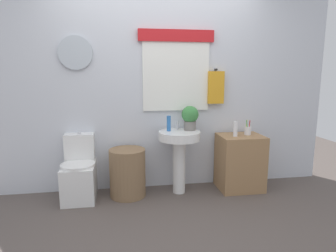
# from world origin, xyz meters

# --- Properties ---
(ground_plane) EXTENTS (8.00, 8.00, 0.00)m
(ground_plane) POSITION_xyz_m (0.00, 0.00, 0.00)
(ground_plane) COLOR #564C47
(back_wall) EXTENTS (4.40, 0.18, 2.60)m
(back_wall) POSITION_xyz_m (0.00, 1.15, 1.31)
(back_wall) COLOR silver
(back_wall) RESTS_ON ground_plane
(toilet) EXTENTS (0.38, 0.51, 0.76)m
(toilet) POSITION_xyz_m (-0.95, 0.88, 0.29)
(toilet) COLOR white
(toilet) RESTS_ON ground_plane
(laundry_hamper) EXTENTS (0.42, 0.42, 0.57)m
(laundry_hamper) POSITION_xyz_m (-0.39, 0.85, 0.28)
(laundry_hamper) COLOR #846647
(laundry_hamper) RESTS_ON ground_plane
(pedestal_sink) EXTENTS (0.50, 0.50, 0.76)m
(pedestal_sink) POSITION_xyz_m (0.23, 0.85, 0.57)
(pedestal_sink) COLOR white
(pedestal_sink) RESTS_ON ground_plane
(faucet) EXTENTS (0.03, 0.03, 0.10)m
(faucet) POSITION_xyz_m (0.23, 0.97, 0.81)
(faucet) COLOR silver
(faucet) RESTS_ON pedestal_sink
(wooden_cabinet) EXTENTS (0.53, 0.44, 0.69)m
(wooden_cabinet) POSITION_xyz_m (1.00, 0.85, 0.34)
(wooden_cabinet) COLOR #9E754C
(wooden_cabinet) RESTS_ON ground_plane
(soap_bottle) EXTENTS (0.05, 0.05, 0.18)m
(soap_bottle) POSITION_xyz_m (0.11, 0.90, 0.85)
(soap_bottle) COLOR #2D6BB7
(soap_bottle) RESTS_ON pedestal_sink
(potted_plant) EXTENTS (0.20, 0.20, 0.29)m
(potted_plant) POSITION_xyz_m (0.37, 0.91, 0.92)
(potted_plant) COLOR slate
(potted_plant) RESTS_ON pedestal_sink
(lotion_bottle) EXTENTS (0.05, 0.05, 0.18)m
(lotion_bottle) POSITION_xyz_m (0.91, 0.81, 0.78)
(lotion_bottle) COLOR white
(lotion_bottle) RESTS_ON wooden_cabinet
(toothbrush_cup) EXTENTS (0.08, 0.08, 0.19)m
(toothbrush_cup) POSITION_xyz_m (1.09, 0.87, 0.74)
(toothbrush_cup) COLOR silver
(toothbrush_cup) RESTS_ON wooden_cabinet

